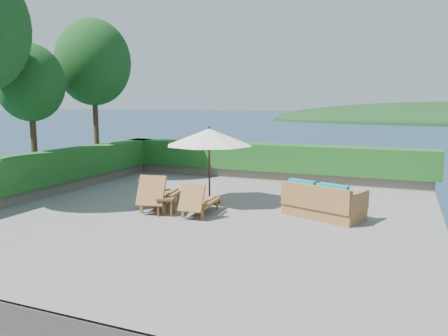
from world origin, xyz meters
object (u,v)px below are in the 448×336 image
at_px(lounge_left, 159,194).
at_px(lounge_right, 199,201).
at_px(wicker_loveseat, 322,203).
at_px(patio_umbrella, 209,138).
at_px(side_table, 166,201).

bearing_deg(lounge_left, lounge_right, -15.94).
height_order(lounge_right, wicker_loveseat, wicker_loveseat).
bearing_deg(patio_umbrella, lounge_right, -77.68).
height_order(side_table, wicker_loveseat, wicker_loveseat).
bearing_deg(side_table, lounge_right, 24.13).
distance_m(lounge_left, wicker_loveseat, 4.41).
bearing_deg(patio_umbrella, lounge_left, -128.70).
xyz_separation_m(patio_umbrella, lounge_left, (-0.98, -1.22, -1.49)).
distance_m(patio_umbrella, lounge_left, 2.17).
height_order(lounge_left, side_table, lounge_left).
bearing_deg(wicker_loveseat, lounge_left, -148.68).
distance_m(patio_umbrella, lounge_right, 2.08).
relative_size(patio_umbrella, wicker_loveseat, 1.29).
bearing_deg(side_table, lounge_left, 136.59).
distance_m(lounge_right, side_table, 0.85).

